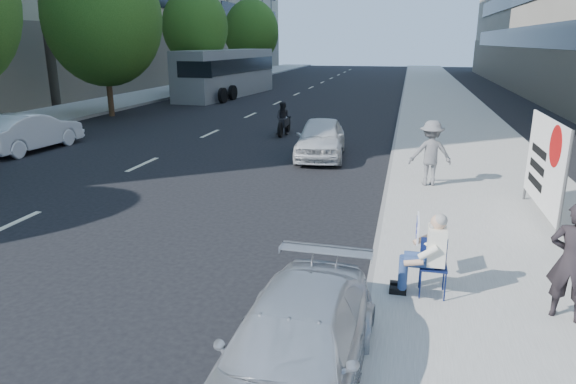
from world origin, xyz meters
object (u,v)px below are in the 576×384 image
(seated_protester, at_px, (427,249))
(parked_sedan, at_px, (294,351))
(protest_banner, at_px, (545,163))
(white_sedan_near, at_px, (321,138))
(jogger, at_px, (431,153))
(motorcycle, at_px, (284,120))
(white_sedan_mid, at_px, (29,132))
(bus, at_px, (227,73))
(pedestrian_woman, at_px, (573,262))

(seated_protester, bearing_deg, parked_sedan, -120.01)
(protest_banner, xyz_separation_m, white_sedan_near, (-5.78, 5.77, -0.73))
(jogger, bearing_deg, motorcycle, -60.86)
(white_sedan_mid, xyz_separation_m, bus, (0.46, 20.39, 0.94))
(pedestrian_woman, height_order, protest_banner, protest_banner)
(pedestrian_woman, height_order, motorcycle, pedestrian_woman)
(pedestrian_woman, relative_size, parked_sedan, 0.44)
(white_sedan_near, bearing_deg, white_sedan_mid, -178.21)
(pedestrian_woman, relative_size, white_sedan_mid, 0.41)
(protest_banner, xyz_separation_m, motorcycle, (-8.07, 9.81, -0.76))
(parked_sedan, bearing_deg, white_sedan_near, 100.36)
(parked_sedan, bearing_deg, pedestrian_woman, 35.78)
(seated_protester, xyz_separation_m, white_sedan_mid, (-13.92, 8.58, -0.18))
(motorcycle, bearing_deg, pedestrian_woman, -65.03)
(seated_protester, relative_size, protest_banner, 0.43)
(seated_protester, xyz_separation_m, bus, (-13.46, 28.97, 0.76))
(jogger, height_order, parked_sedan, jogger)
(motorcycle, relative_size, bus, 0.17)
(jogger, relative_size, white_sedan_near, 0.44)
(jogger, relative_size, white_sedan_mid, 0.42)
(protest_banner, relative_size, parked_sedan, 0.79)
(parked_sedan, bearing_deg, white_sedan_mid, 140.23)
(jogger, bearing_deg, white_sedan_mid, -17.38)
(white_sedan_near, bearing_deg, parked_sedan, -86.94)
(pedestrian_woman, xyz_separation_m, white_sedan_near, (-5.19, 10.19, -0.33))
(seated_protester, xyz_separation_m, pedestrian_woman, (1.91, -0.32, 0.13))
(white_sedan_near, relative_size, motorcycle, 1.94)
(protest_banner, height_order, parked_sedan, protest_banner)
(white_sedan_near, xyz_separation_m, motorcycle, (-2.29, 4.04, -0.04))
(parked_sedan, height_order, motorcycle, motorcycle)
(seated_protester, height_order, jogger, jogger)
(jogger, bearing_deg, pedestrian_woman, 94.87)
(seated_protester, height_order, motorcycle, seated_protester)
(jogger, bearing_deg, bus, -67.52)
(white_sedan_near, bearing_deg, motorcycle, 114.37)
(pedestrian_woman, xyz_separation_m, parked_sedan, (-3.39, -2.26, -0.44))
(pedestrian_woman, distance_m, protest_banner, 4.48)
(white_sedan_near, bearing_deg, bus, 112.87)
(pedestrian_woman, distance_m, bus, 33.08)
(white_sedan_mid, relative_size, bus, 0.34)
(seated_protester, relative_size, white_sedan_near, 0.33)
(pedestrian_woman, height_order, white_sedan_near, pedestrian_woman)
(seated_protester, distance_m, white_sedan_near, 10.41)
(protest_banner, bearing_deg, parked_sedan, -120.79)
(bus, bearing_deg, white_sedan_mid, -85.50)
(white_sedan_mid, bearing_deg, jogger, 175.97)
(pedestrian_woman, bearing_deg, bus, -39.73)
(motorcycle, distance_m, bus, 17.02)
(motorcycle, bearing_deg, protest_banner, -53.33)
(seated_protester, relative_size, white_sedan_mid, 0.31)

